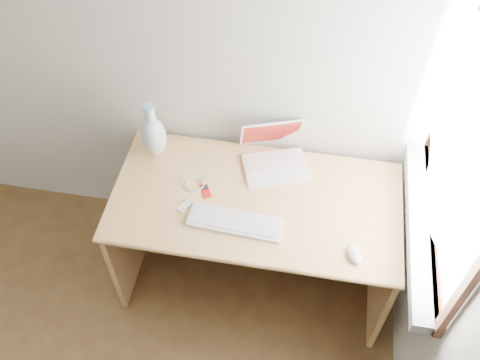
% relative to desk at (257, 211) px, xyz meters
% --- Properties ---
extents(back_wall, '(3.50, 0.04, 2.60)m').
position_rel_desk_xyz_m(back_wall, '(-0.97, 0.29, 0.79)').
color(back_wall, beige).
rests_on(back_wall, floor).
extents(window, '(0.11, 0.99, 1.10)m').
position_rel_desk_xyz_m(window, '(0.75, -0.16, 0.77)').
color(window, white).
rests_on(window, right_wall).
extents(desk, '(1.34, 0.67, 0.71)m').
position_rel_desk_xyz_m(desk, '(0.00, 0.00, 0.00)').
color(desk, tan).
rests_on(desk, floor).
extents(laptop, '(0.35, 0.34, 0.21)m').
position_rel_desk_xyz_m(laptop, '(0.07, 0.16, 0.25)').
color(laptop, white).
rests_on(laptop, desk).
extents(external_keyboard, '(0.43, 0.15, 0.02)m').
position_rel_desk_xyz_m(external_keyboard, '(-0.07, -0.23, 0.21)').
color(external_keyboard, white).
rests_on(external_keyboard, desk).
extents(mouse, '(0.09, 0.11, 0.03)m').
position_rel_desk_xyz_m(mouse, '(0.46, -0.31, 0.22)').
color(mouse, white).
rests_on(mouse, desk).
extents(ipod, '(0.07, 0.09, 0.01)m').
position_rel_desk_xyz_m(ipod, '(-0.24, -0.07, 0.21)').
color(ipod, '#BC0D0D').
rests_on(ipod, desk).
extents(cable_coil, '(0.12, 0.12, 0.01)m').
position_rel_desk_xyz_m(cable_coil, '(-0.30, -0.03, 0.21)').
color(cable_coil, white).
rests_on(cable_coil, desk).
extents(remote, '(0.08, 0.09, 0.01)m').
position_rel_desk_xyz_m(remote, '(-0.31, -0.17, 0.21)').
color(remote, white).
rests_on(remote, desk).
extents(vase, '(0.12, 0.12, 0.31)m').
position_rel_desk_xyz_m(vase, '(-0.53, 0.13, 0.33)').
color(vase, silver).
rests_on(vase, desk).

